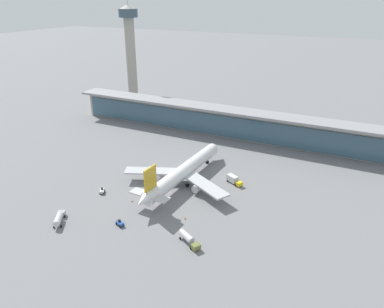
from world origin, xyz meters
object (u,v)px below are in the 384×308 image
at_px(service_truck_mid_apron_grey, 59,218).
at_px(safety_cone_bravo, 185,218).
at_px(service_truck_by_tail_white, 102,191).
at_px(service_truck_on_taxiway_blue, 120,223).
at_px(service_truck_near_nose_yellow, 234,180).
at_px(service_truck_under_wing_blue, 152,170).
at_px(airliner_on_stand, 183,172).
at_px(control_tower, 130,48).
at_px(safety_cone_alpha, 132,201).
at_px(service_truck_at_far_stand_olive, 189,239).

height_order(service_truck_mid_apron_grey, safety_cone_bravo, service_truck_mid_apron_grey).
xyz_separation_m(service_truck_mid_apron_grey, service_truck_by_tail_white, (0.04, 21.73, -0.83)).
distance_m(service_truck_by_tail_white, service_truck_on_taxiway_blue, 23.60).
relative_size(service_truck_near_nose_yellow, service_truck_mid_apron_grey, 0.89).
bearing_deg(service_truck_under_wing_blue, service_truck_near_nose_yellow, 12.58).
xyz_separation_m(airliner_on_stand, service_truck_near_nose_yellow, (18.11, 8.90, -3.32)).
bearing_deg(service_truck_near_nose_yellow, service_truck_by_tail_white, -145.30).
distance_m(airliner_on_stand, service_truck_under_wing_blue, 15.64).
relative_size(service_truck_on_taxiway_blue, control_tower, 0.05).
distance_m(service_truck_on_taxiway_blue, control_tower, 148.10).
xyz_separation_m(airliner_on_stand, control_tower, (-82.67, 86.36, 32.20)).
relative_size(safety_cone_alpha, safety_cone_bravo, 1.00).
xyz_separation_m(service_truck_on_taxiway_blue, safety_cone_alpha, (-4.99, 13.92, -0.56)).
xyz_separation_m(airliner_on_stand, service_truck_by_tail_white, (-23.79, -20.10, -4.14)).
xyz_separation_m(service_truck_mid_apron_grey, control_tower, (-58.84, 128.19, 35.51)).
bearing_deg(airliner_on_stand, service_truck_on_taxiway_blue, -98.28).
bearing_deg(airliner_on_stand, service_truck_at_far_stand_olive, -59.76).
height_order(service_truck_under_wing_blue, service_truck_mid_apron_grey, service_truck_under_wing_blue).
height_order(service_truck_mid_apron_grey, service_truck_by_tail_white, service_truck_mid_apron_grey).
height_order(airliner_on_stand, service_truck_by_tail_white, airliner_on_stand).
xyz_separation_m(service_truck_at_far_stand_olive, safety_cone_bravo, (-6.83, 10.98, -1.39)).
bearing_deg(service_truck_at_far_stand_olive, service_truck_under_wing_blue, 135.06).
bearing_deg(service_truck_at_far_stand_olive, safety_cone_alpha, 157.06).
bearing_deg(service_truck_under_wing_blue, service_truck_at_far_stand_olive, -44.94).
xyz_separation_m(service_truck_under_wing_blue, safety_cone_bravo, (27.49, -23.27, -1.37)).
bearing_deg(control_tower, service_truck_on_taxiway_blue, -57.25).
xyz_separation_m(service_truck_mid_apron_grey, safety_cone_bravo, (36.11, 20.03, -1.39)).
bearing_deg(service_truck_by_tail_white, airliner_on_stand, 40.20).
relative_size(control_tower, safety_cone_bravo, 97.35).
relative_size(service_truck_on_taxiway_blue, service_truck_at_far_stand_olive, 0.38).
height_order(service_truck_at_far_stand_olive, safety_cone_bravo, service_truck_at_far_stand_olive).
bearing_deg(service_truck_on_taxiway_blue, safety_cone_alpha, 109.71).
relative_size(airliner_on_stand, safety_cone_alpha, 85.45).
bearing_deg(airliner_on_stand, service_truck_mid_apron_grey, -119.67).
distance_m(service_truck_near_nose_yellow, safety_cone_alpha, 40.67).
bearing_deg(safety_cone_bravo, service_truck_by_tail_white, 177.30).
bearing_deg(service_truck_by_tail_white, service_truck_under_wing_blue, 68.32).
bearing_deg(service_truck_under_wing_blue, service_truck_mid_apron_grey, -101.26).
bearing_deg(safety_cone_alpha, control_tower, 124.23).
distance_m(service_truck_on_taxiway_blue, service_truck_at_far_stand_olive, 24.19).
bearing_deg(service_truck_at_far_stand_olive, service_truck_on_taxiway_blue, -176.19).
bearing_deg(control_tower, service_truck_under_wing_blue, -51.53).
bearing_deg(service_truck_mid_apron_grey, safety_cone_alpha, 57.06).
distance_m(service_truck_under_wing_blue, service_truck_on_taxiway_blue, 37.29).
distance_m(service_truck_mid_apron_grey, service_truck_at_far_stand_olive, 43.89).
relative_size(airliner_on_stand, service_truck_by_tail_white, 17.97).
bearing_deg(service_truck_under_wing_blue, safety_cone_bravo, -40.24).
xyz_separation_m(service_truck_near_nose_yellow, safety_cone_bravo, (-5.82, -30.71, -1.37)).
xyz_separation_m(airliner_on_stand, safety_cone_alpha, (-9.99, -20.47, -4.70)).
relative_size(service_truck_on_taxiway_blue, safety_cone_bravo, 4.70).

